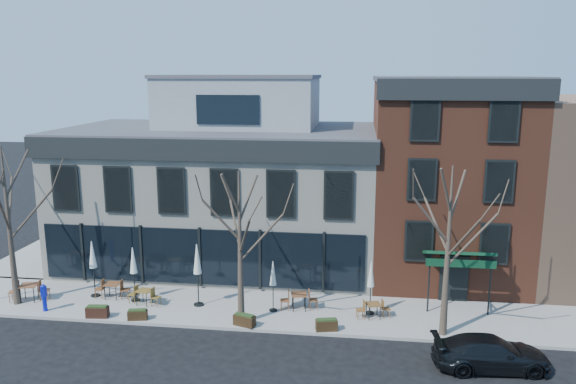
# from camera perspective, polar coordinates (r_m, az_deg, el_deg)

# --- Properties ---
(ground) EXTENTS (120.00, 120.00, 0.00)m
(ground) POSITION_cam_1_polar(r_m,az_deg,el_deg) (30.71, -8.77, -9.85)
(ground) COLOR black
(ground) RESTS_ON ground
(sidewalk_front) EXTENTS (33.50, 4.70, 0.15)m
(sidewalk_front) POSITION_cam_1_polar(r_m,az_deg,el_deg) (28.04, -3.48, -11.75)
(sidewalk_front) COLOR gray
(sidewalk_front) RESTS_ON ground
(sidewalk_side) EXTENTS (4.50, 12.00, 0.15)m
(sidewalk_side) POSITION_cam_1_polar(r_m,az_deg,el_deg) (40.21, -22.00, -5.19)
(sidewalk_side) COLOR gray
(sidewalk_side) RESTS_ON ground
(corner_building) EXTENTS (18.39, 10.39, 11.10)m
(corner_building) POSITION_cam_1_polar(r_m,az_deg,el_deg) (34.06, -6.56, 0.69)
(corner_building) COLOR beige
(corner_building) RESTS_ON ground
(red_brick_building) EXTENTS (8.20, 11.78, 11.18)m
(red_brick_building) POSITION_cam_1_polar(r_m,az_deg,el_deg) (33.17, 15.61, 1.63)
(red_brick_building) COLOR brown
(red_brick_building) RESTS_ON ground
(tree_corner) EXTENTS (3.93, 3.98, 7.92)m
(tree_corner) POSITION_cam_1_polar(r_m,az_deg,el_deg) (30.19, -26.48, -2.91)
(tree_corner) COLOR #382B21
(tree_corner) RESTS_ON sidewalk_front
(tree_mid) EXTENTS (3.50, 3.55, 7.04)m
(tree_mid) POSITION_cam_1_polar(r_m,az_deg,el_deg) (25.16, -4.88, -5.54)
(tree_mid) COLOR #382B21
(tree_mid) RESTS_ON sidewalk_front
(tree_right) EXTENTS (3.72, 3.77, 7.48)m
(tree_right) POSITION_cam_1_polar(r_m,az_deg,el_deg) (24.85, 15.96, -5.65)
(tree_right) COLOR #382B21
(tree_right) RESTS_ON sidewalk_front
(parked_sedan) EXTENTS (4.64, 2.25, 1.30)m
(parked_sedan) POSITION_cam_1_polar(r_m,az_deg,el_deg) (24.11, 19.92, -15.13)
(parked_sedan) COLOR black
(parked_sedan) RESTS_ON ground
(call_box) EXTENTS (0.27, 0.27, 1.37)m
(call_box) POSITION_cam_1_polar(r_m,az_deg,el_deg) (29.69, -23.53, -9.72)
(call_box) COLOR #0D18AD
(call_box) RESTS_ON sidewalk_front
(cafe_set_0) EXTENTS (2.02, 0.95, 1.04)m
(cafe_set_0) POSITION_cam_1_polar(r_m,az_deg,el_deg) (31.33, -24.81, -9.08)
(cafe_set_0) COLOR brown
(cafe_set_0) RESTS_ON sidewalk_front
(cafe_set_1) EXTENTS (1.82, 0.76, 0.95)m
(cafe_set_1) POSITION_cam_1_polar(r_m,az_deg,el_deg) (30.19, -17.41, -9.37)
(cafe_set_1) COLOR brown
(cafe_set_1) RESTS_ON sidewalk_front
(cafe_set_2) EXTENTS (1.76, 0.80, 0.91)m
(cafe_set_2) POSITION_cam_1_polar(r_m,az_deg,el_deg) (29.00, -14.37, -10.13)
(cafe_set_2) COLOR brown
(cafe_set_2) RESTS_ON sidewalk_front
(cafe_set_4) EXTENTS (1.89, 0.86, 0.97)m
(cafe_set_4) POSITION_cam_1_polar(r_m,az_deg,el_deg) (27.55, 1.12, -10.87)
(cafe_set_4) COLOR brown
(cafe_set_4) RESTS_ON sidewalk_front
(cafe_set_5) EXTENTS (1.68, 0.80, 0.86)m
(cafe_set_5) POSITION_cam_1_polar(r_m,az_deg,el_deg) (26.98, 8.66, -11.66)
(cafe_set_5) COLOR brown
(cafe_set_5) RESTS_ON sidewalk_front
(umbrella_0) EXTENTS (0.47, 0.47, 2.93)m
(umbrella_0) POSITION_cam_1_polar(r_m,az_deg,el_deg) (30.19, -19.24, -6.31)
(umbrella_0) COLOR black
(umbrella_0) RESTS_ON sidewalk_front
(umbrella_1) EXTENTS (0.45, 0.45, 2.78)m
(umbrella_1) POSITION_cam_1_polar(r_m,az_deg,el_deg) (29.05, -15.44, -7.00)
(umbrella_1) COLOR black
(umbrella_1) RESTS_ON sidewalk_front
(umbrella_2) EXTENTS (0.50, 0.50, 3.14)m
(umbrella_2) POSITION_cam_1_polar(r_m,az_deg,el_deg) (27.74, -9.20, -7.07)
(umbrella_2) COLOR black
(umbrella_2) RESTS_ON sidewalk_front
(umbrella_3) EXTENTS (0.40, 0.40, 2.50)m
(umbrella_3) POSITION_cam_1_polar(r_m,az_deg,el_deg) (26.93, -1.54, -8.53)
(umbrella_3) COLOR black
(umbrella_3) RESTS_ON sidewalk_front
(umbrella_4) EXTENTS (0.42, 0.42, 2.60)m
(umbrella_4) POSITION_cam_1_polar(r_m,az_deg,el_deg) (26.89, 8.42, -8.53)
(umbrella_4) COLOR black
(umbrella_4) RESTS_ON sidewalk_front
(planter_0) EXTENTS (1.05, 0.51, 0.57)m
(planter_0) POSITION_cam_1_polar(r_m,az_deg,el_deg) (28.26, -18.79, -11.42)
(planter_0) COLOR #311910
(planter_0) RESTS_ON sidewalk_front
(planter_1) EXTENTS (0.93, 0.52, 0.49)m
(planter_1) POSITION_cam_1_polar(r_m,az_deg,el_deg) (27.50, -15.03, -11.93)
(planter_1) COLOR #312010
(planter_1) RESTS_ON sidewalk_front
(planter_2) EXTENTS (1.06, 0.70, 0.55)m
(planter_2) POSITION_cam_1_polar(r_m,az_deg,el_deg) (26.07, -4.45, -12.83)
(planter_2) COLOR #301F10
(planter_2) RESTS_ON sidewalk_front
(planter_3) EXTENTS (1.02, 0.58, 0.54)m
(planter_3) POSITION_cam_1_polar(r_m,az_deg,el_deg) (25.63, 3.94, -13.30)
(planter_3) COLOR #322210
(planter_3) RESTS_ON sidewalk_front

